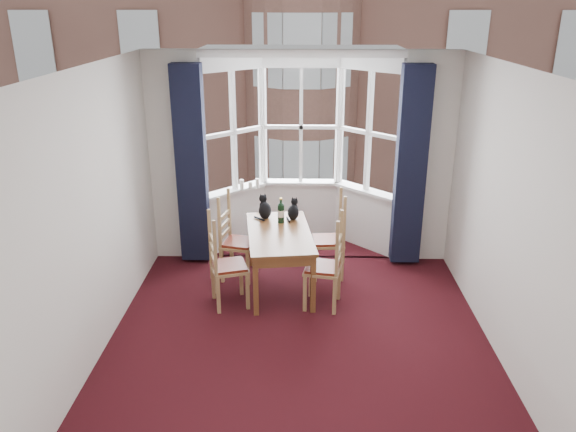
{
  "coord_description": "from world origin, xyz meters",
  "views": [
    {
      "loc": [
        0.01,
        -4.95,
        3.32
      ],
      "look_at": [
        -0.14,
        1.05,
        1.05
      ],
      "focal_mm": 35.0,
      "sensor_mm": 36.0,
      "label": 1
    }
  ],
  "objects_px": {
    "chair_left_far": "(232,243)",
    "candle_short": "(250,185)",
    "wine_bottle": "(281,212)",
    "chair_left_near": "(221,268)",
    "cat_right": "(293,211)",
    "dining_table": "(279,239)",
    "candle_extra": "(257,183)",
    "chair_right_far": "(335,241)",
    "candle_tall": "(242,184)",
    "chair_right_near": "(331,269)",
    "cat_left": "(265,209)"
  },
  "relations": [
    {
      "from": "cat_right",
      "to": "candle_extra",
      "type": "xyz_separation_m",
      "value": [
        -0.53,
        0.88,
        0.09
      ]
    },
    {
      "from": "candle_extra",
      "to": "cat_right",
      "type": "bearing_deg",
      "value": -59.22
    },
    {
      "from": "dining_table",
      "to": "chair_left_far",
      "type": "relative_size",
      "value": 1.61
    },
    {
      "from": "chair_left_near",
      "to": "chair_left_far",
      "type": "height_order",
      "value": "same"
    },
    {
      "from": "chair_left_near",
      "to": "chair_left_far",
      "type": "distance_m",
      "value": 0.73
    },
    {
      "from": "cat_right",
      "to": "wine_bottle",
      "type": "bearing_deg",
      "value": -140.14
    },
    {
      "from": "wine_bottle",
      "to": "candle_tall",
      "type": "height_order",
      "value": "wine_bottle"
    },
    {
      "from": "wine_bottle",
      "to": "candle_extra",
      "type": "height_order",
      "value": "wine_bottle"
    },
    {
      "from": "candle_short",
      "to": "cat_right",
      "type": "bearing_deg",
      "value": -54.09
    },
    {
      "from": "cat_right",
      "to": "candle_tall",
      "type": "bearing_deg",
      "value": 131.76
    },
    {
      "from": "chair_right_near",
      "to": "chair_right_far",
      "type": "xyz_separation_m",
      "value": [
        0.09,
        0.81,
        0.0
      ]
    },
    {
      "from": "chair_left_near",
      "to": "chair_right_far",
      "type": "bearing_deg",
      "value": 31.31
    },
    {
      "from": "cat_left",
      "to": "cat_right",
      "type": "bearing_deg",
      "value": -4.3
    },
    {
      "from": "dining_table",
      "to": "chair_right_far",
      "type": "height_order",
      "value": "chair_right_far"
    },
    {
      "from": "dining_table",
      "to": "chair_left_near",
      "type": "bearing_deg",
      "value": -144.31
    },
    {
      "from": "candle_extra",
      "to": "chair_left_near",
      "type": "bearing_deg",
      "value": -99.07
    },
    {
      "from": "chair_right_far",
      "to": "wine_bottle",
      "type": "relative_size",
      "value": 2.84
    },
    {
      "from": "chair_right_far",
      "to": "candle_tall",
      "type": "height_order",
      "value": "candle_tall"
    },
    {
      "from": "chair_right_far",
      "to": "candle_short",
      "type": "bearing_deg",
      "value": 140.37
    },
    {
      "from": "chair_left_far",
      "to": "wine_bottle",
      "type": "bearing_deg",
      "value": 4.53
    },
    {
      "from": "dining_table",
      "to": "candle_short",
      "type": "height_order",
      "value": "candle_short"
    },
    {
      "from": "candle_tall",
      "to": "candle_short",
      "type": "xyz_separation_m",
      "value": [
        0.12,
        0.03,
        -0.02
      ]
    },
    {
      "from": "chair_right_far",
      "to": "candle_short",
      "type": "xyz_separation_m",
      "value": [
        -1.16,
        0.96,
        0.45
      ]
    },
    {
      "from": "chair_left_near",
      "to": "cat_right",
      "type": "distance_m",
      "value": 1.28
    },
    {
      "from": "chair_left_far",
      "to": "wine_bottle",
      "type": "relative_size",
      "value": 2.84
    },
    {
      "from": "chair_left_near",
      "to": "candle_short",
      "type": "distance_m",
      "value": 1.84
    },
    {
      "from": "chair_left_far",
      "to": "chair_right_far",
      "type": "relative_size",
      "value": 1.0
    },
    {
      "from": "chair_left_near",
      "to": "cat_right",
      "type": "height_order",
      "value": "cat_right"
    },
    {
      "from": "chair_right_far",
      "to": "wine_bottle",
      "type": "xyz_separation_m",
      "value": [
        -0.68,
        -0.03,
        0.41
      ]
    },
    {
      "from": "dining_table",
      "to": "chair_left_far",
      "type": "distance_m",
      "value": 0.69
    },
    {
      "from": "candle_extra",
      "to": "chair_right_near",
      "type": "bearing_deg",
      "value": -61.59
    },
    {
      "from": "dining_table",
      "to": "candle_tall",
      "type": "bearing_deg",
      "value": 114.47
    },
    {
      "from": "chair_left_far",
      "to": "cat_left",
      "type": "bearing_deg",
      "value": 26.66
    },
    {
      "from": "chair_left_near",
      "to": "chair_right_near",
      "type": "relative_size",
      "value": 1.0
    },
    {
      "from": "dining_table",
      "to": "chair_left_far",
      "type": "height_order",
      "value": "chair_left_far"
    },
    {
      "from": "chair_left_far",
      "to": "candle_short",
      "type": "distance_m",
      "value": 1.14
    },
    {
      "from": "cat_left",
      "to": "candle_extra",
      "type": "bearing_deg",
      "value": 100.5
    },
    {
      "from": "chair_right_near",
      "to": "candle_extra",
      "type": "relative_size",
      "value": 6.73
    },
    {
      "from": "wine_bottle",
      "to": "candle_short",
      "type": "xyz_separation_m",
      "value": [
        -0.47,
        0.99,
        0.04
      ]
    },
    {
      "from": "dining_table",
      "to": "cat_left",
      "type": "relative_size",
      "value": 4.65
    },
    {
      "from": "chair_left_far",
      "to": "candle_tall",
      "type": "xyz_separation_m",
      "value": [
        0.03,
        1.01,
        0.46
      ]
    },
    {
      "from": "dining_table",
      "to": "chair_left_near",
      "type": "height_order",
      "value": "chair_left_near"
    },
    {
      "from": "dining_table",
      "to": "candle_extra",
      "type": "distance_m",
      "value": 1.41
    },
    {
      "from": "candle_short",
      "to": "chair_right_far",
      "type": "bearing_deg",
      "value": -39.63
    },
    {
      "from": "chair_right_far",
      "to": "candle_extra",
      "type": "distance_m",
      "value": 1.51
    },
    {
      "from": "wine_bottle",
      "to": "cat_left",
      "type": "bearing_deg",
      "value": 143.78
    },
    {
      "from": "cat_right",
      "to": "wine_bottle",
      "type": "distance_m",
      "value": 0.2
    },
    {
      "from": "candle_tall",
      "to": "cat_left",
      "type": "bearing_deg",
      "value": -64.95
    },
    {
      "from": "chair_right_far",
      "to": "cat_right",
      "type": "distance_m",
      "value": 0.66
    },
    {
      "from": "chair_left_near",
      "to": "chair_left_far",
      "type": "relative_size",
      "value": 1.0
    }
  ]
}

